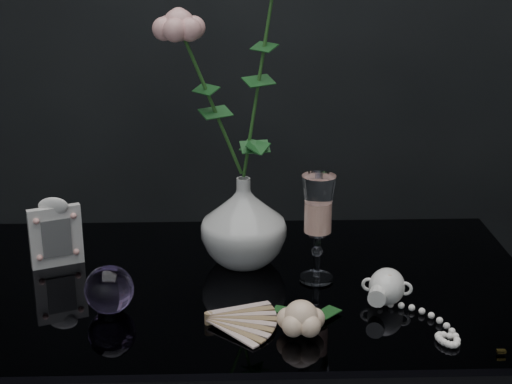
{
  "coord_description": "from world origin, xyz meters",
  "views": [
    {
      "loc": [
        0.01,
        -1.18,
        1.35
      ],
      "look_at": [
        0.05,
        0.06,
        0.92
      ],
      "focal_mm": 55.0,
      "sensor_mm": 36.0,
      "label": 1
    }
  ],
  "objects_px": {
    "wine_glass": "(318,229)",
    "vase": "(244,221)",
    "picture_frame": "(55,232)",
    "loose_rose": "(301,318)",
    "paperweight": "(109,289)",
    "pearl_jar": "(387,285)"
  },
  "relations": [
    {
      "from": "wine_glass",
      "to": "vase",
      "type": "bearing_deg",
      "value": 148.74
    },
    {
      "from": "picture_frame",
      "to": "pearl_jar",
      "type": "xyz_separation_m",
      "value": [
        0.57,
        -0.16,
        -0.03
      ]
    },
    {
      "from": "wine_glass",
      "to": "pearl_jar",
      "type": "distance_m",
      "value": 0.15
    },
    {
      "from": "wine_glass",
      "to": "loose_rose",
      "type": "bearing_deg",
      "value": -102.88
    },
    {
      "from": "wine_glass",
      "to": "picture_frame",
      "type": "relative_size",
      "value": 1.46
    },
    {
      "from": "picture_frame",
      "to": "paperweight",
      "type": "relative_size",
      "value": 1.66
    },
    {
      "from": "picture_frame",
      "to": "pearl_jar",
      "type": "relative_size",
      "value": 0.61
    },
    {
      "from": "wine_glass",
      "to": "picture_frame",
      "type": "xyz_separation_m",
      "value": [
        -0.46,
        0.08,
        -0.03
      ]
    },
    {
      "from": "picture_frame",
      "to": "loose_rose",
      "type": "bearing_deg",
      "value": -54.87
    },
    {
      "from": "paperweight",
      "to": "vase",
      "type": "bearing_deg",
      "value": 40.54
    },
    {
      "from": "paperweight",
      "to": "wine_glass",
      "type": "bearing_deg",
      "value": 17.71
    },
    {
      "from": "paperweight",
      "to": "picture_frame",
      "type": "bearing_deg",
      "value": 123.28
    },
    {
      "from": "vase",
      "to": "picture_frame",
      "type": "bearing_deg",
      "value": -179.89
    },
    {
      "from": "picture_frame",
      "to": "paperweight",
      "type": "height_order",
      "value": "picture_frame"
    },
    {
      "from": "vase",
      "to": "paperweight",
      "type": "height_order",
      "value": "vase"
    },
    {
      "from": "vase",
      "to": "wine_glass",
      "type": "bearing_deg",
      "value": -31.26
    },
    {
      "from": "vase",
      "to": "loose_rose",
      "type": "height_order",
      "value": "vase"
    },
    {
      "from": "wine_glass",
      "to": "pearl_jar",
      "type": "bearing_deg",
      "value": -40.08
    },
    {
      "from": "picture_frame",
      "to": "paperweight",
      "type": "distance_m",
      "value": 0.22
    },
    {
      "from": "paperweight",
      "to": "pearl_jar",
      "type": "height_order",
      "value": "paperweight"
    },
    {
      "from": "picture_frame",
      "to": "loose_rose",
      "type": "height_order",
      "value": "picture_frame"
    },
    {
      "from": "wine_glass",
      "to": "loose_rose",
      "type": "height_order",
      "value": "wine_glass"
    }
  ]
}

